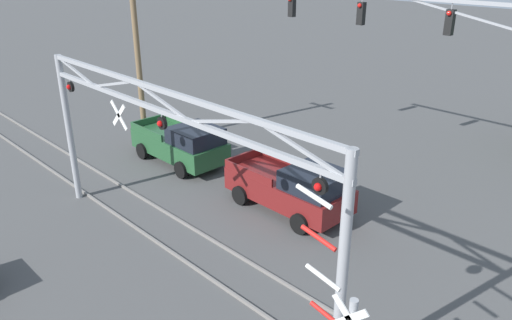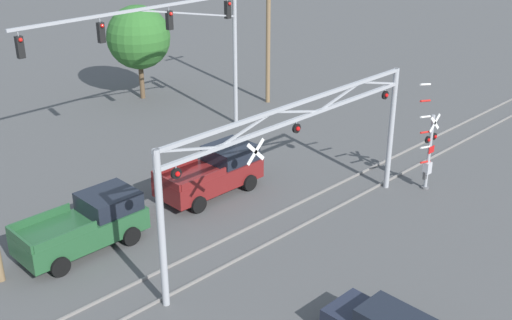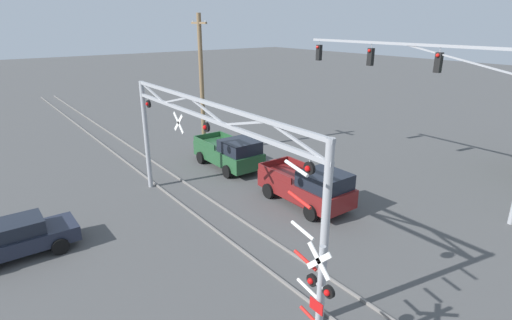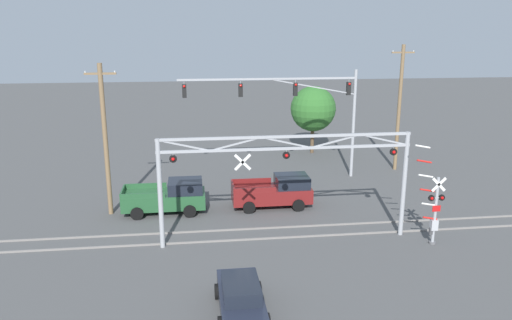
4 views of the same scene
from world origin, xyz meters
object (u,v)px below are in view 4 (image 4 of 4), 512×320
object	(u,v)px
pickup_truck_following	(168,197)
background_tree_beyond_span	(313,109)
crossing_gantry	(286,168)
sedan_waiting	(241,297)
utility_pole_left	(105,139)
pickup_truck_lead	(275,191)
utility_pole_right	(399,107)
crossing_signal_mast	(434,210)
traffic_signal_span	(307,102)

from	to	relation	value
pickup_truck_following	background_tree_beyond_span	distance (m)	18.83
crossing_gantry	sedan_waiting	world-z (taller)	crossing_gantry
crossing_gantry	utility_pole_left	xyz separation A→B (m)	(-9.84, 5.34, 0.64)
pickup_truck_lead	utility_pole_left	size ratio (longest dim) A/B	0.55
pickup_truck_lead	sedan_waiting	xyz separation A→B (m)	(-3.40, -12.09, -0.24)
sedan_waiting	utility_pole_right	size ratio (longest dim) A/B	0.42
sedan_waiting	background_tree_beyond_span	bearing A→B (deg)	70.58
pickup_truck_lead	background_tree_beyond_span	world-z (taller)	background_tree_beyond_span
utility_pole_left	background_tree_beyond_span	distance (m)	20.98
crossing_gantry	utility_pole_right	world-z (taller)	utility_pole_right
pickup_truck_following	crossing_signal_mast	bearing A→B (deg)	-25.12
traffic_signal_span	utility_pole_left	distance (m)	14.82
traffic_signal_span	utility_pole_right	bearing A→B (deg)	10.32
crossing_gantry	sedan_waiting	xyz separation A→B (m)	(-3.02, -6.76, -3.30)
pickup_truck_lead	background_tree_beyond_span	size ratio (longest dim) A/B	0.82
traffic_signal_span	background_tree_beyond_span	xyz separation A→B (m)	(2.36, 7.74, -1.74)
utility_pole_left	pickup_truck_following	bearing A→B (deg)	-3.12
crossing_signal_mast	pickup_truck_following	size ratio (longest dim) A/B	1.08
background_tree_beyond_span	sedan_waiting	bearing A→B (deg)	-109.42
pickup_truck_following	pickup_truck_lead	bearing A→B (deg)	1.62
traffic_signal_span	sedan_waiting	bearing A→B (deg)	-110.46
sedan_waiting	utility_pole_right	xyz separation A→B (m)	(14.40, 19.42, 4.31)
pickup_truck_following	sedan_waiting	size ratio (longest dim) A/B	1.22
crossing_signal_mast	traffic_signal_span	world-z (taller)	traffic_signal_span
sedan_waiting	utility_pole_left	xyz separation A→B (m)	(-6.82, 12.09, 3.94)
crossing_gantry	sedan_waiting	distance (m)	8.11
sedan_waiting	background_tree_beyond_span	size ratio (longest dim) A/B	0.68
crossing_gantry	pickup_truck_following	world-z (taller)	crossing_gantry
pickup_truck_lead	utility_pole_right	bearing A→B (deg)	33.69
sedan_waiting	utility_pole_right	bearing A→B (deg)	53.45
crossing_gantry	sedan_waiting	bearing A→B (deg)	-114.12
traffic_signal_span	utility_pole_right	xyz separation A→B (m)	(7.67, 1.40, -0.71)
pickup_truck_lead	background_tree_beyond_span	bearing A→B (deg)	67.44
crossing_gantry	pickup_truck_lead	world-z (taller)	crossing_gantry
crossing_signal_mast	background_tree_beyond_span	xyz separation A→B (m)	(-1.52, 20.37, 2.16)
pickup_truck_following	utility_pole_left	world-z (taller)	utility_pole_left
sedan_waiting	utility_pole_left	world-z (taller)	utility_pole_left
crossing_gantry	pickup_truck_lead	xyz separation A→B (m)	(0.38, 5.34, -3.06)
utility_pole_left	utility_pole_right	size ratio (longest dim) A/B	0.93
crossing_signal_mast	sedan_waiting	size ratio (longest dim) A/B	1.31
crossing_signal_mast	traffic_signal_span	distance (m)	13.78
pickup_truck_following	sedan_waiting	bearing A→B (deg)	-74.51
utility_pole_right	background_tree_beyond_span	distance (m)	8.34
utility_pole_left	background_tree_beyond_span	xyz separation A→B (m)	(15.90, 13.67, -0.66)
pickup_truck_following	utility_pole_left	distance (m)	5.11
crossing_gantry	utility_pole_left	size ratio (longest dim) A/B	1.44
sedan_waiting	utility_pole_left	size ratio (longest dim) A/B	0.45
utility_pole_right	pickup_truck_following	bearing A→B (deg)	-156.99
crossing_signal_mast	pickup_truck_lead	bearing A→B (deg)	137.02
crossing_gantry	crossing_signal_mast	world-z (taller)	crossing_gantry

